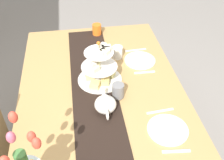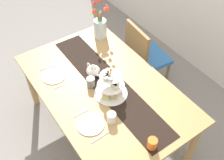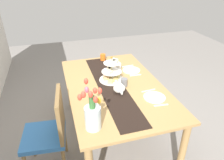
# 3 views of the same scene
# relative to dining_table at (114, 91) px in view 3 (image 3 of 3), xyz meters

# --- Properties ---
(ground_plane) EXTENTS (8.00, 8.00, 0.00)m
(ground_plane) POSITION_rel_dining_table_xyz_m (0.00, 0.00, -0.64)
(ground_plane) COLOR gray
(dining_table) EXTENTS (1.72, 1.07, 0.73)m
(dining_table) POSITION_rel_dining_table_xyz_m (0.00, 0.00, 0.00)
(dining_table) COLOR tan
(dining_table) RESTS_ON ground_plane
(chair_left) EXTENTS (0.46, 0.46, 0.91)m
(chair_left) POSITION_rel_dining_table_xyz_m (-0.31, 0.76, -0.14)
(chair_left) COLOR olive
(chair_left) RESTS_ON ground_plane
(table_runner) EXTENTS (1.60, 0.29, 0.00)m
(table_runner) POSITION_rel_dining_table_xyz_m (0.00, 0.05, 0.09)
(table_runner) COLOR black
(table_runner) RESTS_ON dining_table
(tiered_cake_stand) EXTENTS (0.30, 0.30, 0.30)m
(tiered_cake_stand) POSITION_rel_dining_table_xyz_m (0.12, 0.00, 0.19)
(tiered_cake_stand) COLOR beige
(tiered_cake_stand) RESTS_ON table_runner
(teapot) EXTENTS (0.24, 0.13, 0.14)m
(teapot) POSITION_rel_dining_table_xyz_m (-0.17, 0.00, 0.15)
(teapot) COLOR white
(teapot) RESTS_ON table_runner
(tulip_vase) EXTENTS (0.26, 0.20, 0.42)m
(tulip_vase) POSITION_rel_dining_table_xyz_m (-0.65, 0.39, 0.23)
(tulip_vase) COLOR silver
(tulip_vase) RESTS_ON dining_table
(dinner_plate_left) EXTENTS (0.23, 0.23, 0.01)m
(dinner_plate_left) POSITION_rel_dining_table_xyz_m (-0.37, -0.32, 0.09)
(dinner_plate_left) COLOR white
(dinner_plate_left) RESTS_ON dining_table
(fork_left) EXTENTS (0.03, 0.15, 0.01)m
(fork_left) POSITION_rel_dining_table_xyz_m (-0.52, -0.32, 0.09)
(fork_left) COLOR silver
(fork_left) RESTS_ON dining_table
(knife_left) EXTENTS (0.03, 0.17, 0.01)m
(knife_left) POSITION_rel_dining_table_xyz_m (-0.23, -0.32, 0.09)
(knife_left) COLOR silver
(knife_left) RESTS_ON dining_table
(dinner_plate_right) EXTENTS (0.23, 0.23, 0.01)m
(dinner_plate_right) POSITION_rel_dining_table_xyz_m (0.30, -0.32, 0.09)
(dinner_plate_right) COLOR white
(dinner_plate_right) RESTS_ON dining_table
(fork_right) EXTENTS (0.02, 0.15, 0.01)m
(fork_right) POSITION_rel_dining_table_xyz_m (0.15, -0.32, 0.09)
(fork_right) COLOR silver
(fork_right) RESTS_ON dining_table
(knife_right) EXTENTS (0.02, 0.17, 0.01)m
(knife_right) POSITION_rel_dining_table_xyz_m (0.44, -0.32, 0.09)
(knife_right) COLOR silver
(knife_right) RESTS_ON dining_table
(mug_grey) EXTENTS (0.08, 0.08, 0.09)m
(mug_grey) POSITION_rel_dining_table_xyz_m (-0.06, -0.10, 0.14)
(mug_grey) COLOR slate
(mug_grey) RESTS_ON table_runner
(mug_white_text) EXTENTS (0.08, 0.08, 0.09)m
(mug_white_text) POSITION_rel_dining_table_xyz_m (0.37, -0.16, 0.13)
(mug_white_text) COLOR white
(mug_white_text) RESTS_ON dining_table
(mug_orange) EXTENTS (0.08, 0.08, 0.09)m
(mug_orange) POSITION_rel_dining_table_xyz_m (0.74, -0.05, 0.13)
(mug_orange) COLOR orange
(mug_orange) RESTS_ON dining_table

